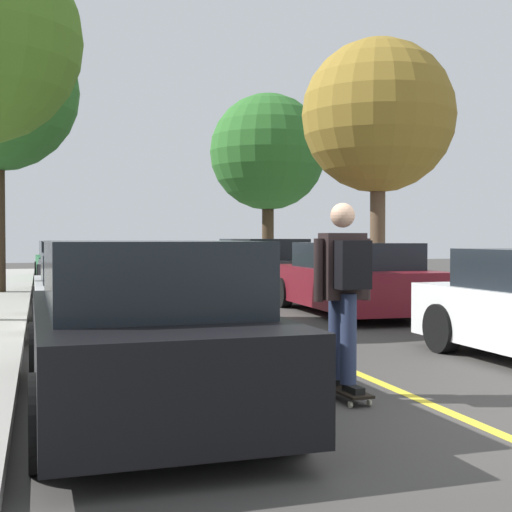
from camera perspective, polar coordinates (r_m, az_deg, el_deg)
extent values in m
plane|color=#3D3A38|center=(6.11, 17.47, -12.82)|extent=(80.00, 80.00, 0.00)
cube|color=gold|center=(9.61, 3.74, -7.51)|extent=(0.12, 39.20, 0.01)
cube|color=black|center=(6.31, -9.21, -7.28)|extent=(1.82, 4.33, 0.73)
cube|color=black|center=(6.24, -9.23, -1.40)|extent=(1.59, 2.86, 0.57)
cylinder|color=black|center=(5.16, 2.53, -11.77)|extent=(0.23, 0.64, 0.64)
cylinder|color=black|center=(4.86, -16.47, -12.66)|extent=(0.23, 0.64, 0.64)
cylinder|color=black|center=(7.90, -4.82, -7.14)|extent=(0.23, 0.64, 0.64)
cylinder|color=black|center=(7.71, -16.92, -7.41)|extent=(0.23, 0.64, 0.64)
cube|color=#B7B7BC|center=(12.09, -12.96, -3.40)|extent=(1.87, 4.22, 0.61)
cube|color=black|center=(12.24, -13.04, -0.87)|extent=(1.63, 2.52, 0.44)
cylinder|color=black|center=(10.83, -7.83, -4.81)|extent=(0.23, 0.64, 0.64)
cylinder|color=black|center=(10.67, -16.91, -4.96)|extent=(0.23, 0.64, 0.64)
cylinder|color=black|center=(13.58, -9.85, -3.55)|extent=(0.23, 0.64, 0.64)
cylinder|color=black|center=(13.46, -17.07, -3.64)|extent=(0.23, 0.64, 0.64)
cube|color=#38383D|center=(18.92, -14.42, -1.49)|extent=(1.75, 4.17, 0.72)
cube|color=black|center=(18.92, -14.43, 0.38)|extent=(1.54, 2.55, 0.51)
cylinder|color=black|center=(17.61, -11.60, -2.41)|extent=(0.22, 0.64, 0.64)
cylinder|color=black|center=(17.55, -16.87, -2.46)|extent=(0.22, 0.64, 0.64)
cylinder|color=black|center=(20.36, -12.29, -1.90)|extent=(0.22, 0.64, 0.64)
cylinder|color=black|center=(20.30, -16.85, -1.94)|extent=(0.22, 0.64, 0.64)
cube|color=#1E5B33|center=(25.80, -15.10, -0.75)|extent=(1.97, 4.34, 0.69)
cube|color=black|center=(25.88, -15.12, 0.60)|extent=(1.70, 2.70, 0.52)
cylinder|color=black|center=(24.44, -12.87, -1.34)|extent=(0.24, 0.65, 0.64)
cylinder|color=black|center=(24.33, -16.90, -1.38)|extent=(0.24, 0.65, 0.64)
cylinder|color=black|center=(27.31, -13.48, -1.06)|extent=(0.24, 0.65, 0.64)
cylinder|color=black|center=(27.21, -17.09, -1.09)|extent=(0.24, 0.65, 0.64)
cylinder|color=black|center=(9.65, 14.71, -5.62)|extent=(0.22, 0.64, 0.64)
cube|color=maroon|center=(14.11, 7.71, -2.43)|extent=(2.02, 4.70, 0.73)
cube|color=black|center=(13.98, 7.90, 0.05)|extent=(1.74, 2.76, 0.49)
cylinder|color=black|center=(15.34, 2.27, -2.95)|extent=(0.24, 0.65, 0.64)
cylinder|color=black|center=(15.97, 8.34, -2.80)|extent=(0.24, 0.65, 0.64)
cylinder|color=black|center=(12.30, 6.87, -4.06)|extent=(0.24, 0.65, 0.64)
cylinder|color=black|center=(13.07, 14.09, -3.77)|extent=(0.24, 0.65, 0.64)
cube|color=#38383D|center=(19.77, 0.36, -1.29)|extent=(1.90, 4.59, 0.74)
cube|color=black|center=(19.59, 0.50, 0.58)|extent=(1.67, 3.12, 0.55)
cylinder|color=black|center=(21.06, -3.22, -1.75)|extent=(0.23, 0.64, 0.64)
cylinder|color=black|center=(21.56, 1.28, -1.68)|extent=(0.23, 0.64, 0.64)
cylinder|color=black|center=(18.01, -0.75, -2.30)|extent=(0.23, 0.64, 0.64)
cylinder|color=black|center=(18.59, 4.42, -2.19)|extent=(0.23, 0.64, 0.64)
cylinder|color=brown|center=(17.20, 9.72, 2.22)|extent=(0.36, 0.36, 3.19)
sphere|color=olive|center=(17.44, 9.76, 11.01)|extent=(3.64, 3.64, 3.64)
cylinder|color=#3D2D1E|center=(25.09, 0.96, 2.08)|extent=(0.42, 0.42, 3.26)
sphere|color=#2D6B28|center=(25.27, 0.96, 8.34)|extent=(4.08, 4.08, 4.08)
cylinder|color=#B2140F|center=(13.93, 15.10, -3.06)|extent=(0.20, 0.20, 0.55)
sphere|color=#B2140F|center=(13.91, 15.11, -1.68)|extent=(0.18, 0.18, 0.18)
cylinder|color=#38383D|center=(19.10, -19.76, 6.03)|extent=(0.12, 0.12, 5.82)
cube|color=#EAE5C6|center=(19.58, -19.84, 14.90)|extent=(0.36, 0.24, 0.20)
cube|color=black|center=(6.79, 6.92, -10.53)|extent=(0.27, 0.85, 0.02)
cylinder|color=beige|center=(7.06, 4.92, -10.59)|extent=(0.03, 0.06, 0.06)
cylinder|color=beige|center=(7.14, 6.32, -10.45)|extent=(0.03, 0.06, 0.06)
cylinder|color=beige|center=(6.46, 7.57, -11.72)|extent=(0.03, 0.06, 0.06)
cylinder|color=beige|center=(6.55, 9.07, -11.54)|extent=(0.03, 0.06, 0.06)
cube|color=#99999E|center=(7.09, 5.63, -10.21)|extent=(0.10, 0.05, 0.02)
cube|color=#99999E|center=(6.50, 8.32, -11.29)|extent=(0.10, 0.05, 0.02)
cube|color=black|center=(6.97, 6.07, -9.86)|extent=(0.12, 0.27, 0.06)
cube|color=black|center=(6.59, 7.81, -10.53)|extent=(0.12, 0.27, 0.06)
cylinder|color=#283351|center=(6.81, 6.46, -6.34)|extent=(0.16, 0.16, 0.83)
cylinder|color=#283351|center=(6.60, 7.42, -6.60)|extent=(0.16, 0.16, 0.83)
cube|color=black|center=(6.64, 6.95, -0.82)|extent=(0.41, 0.24, 0.62)
sphere|color=tan|center=(6.64, 6.96, 3.26)|extent=(0.23, 0.23, 0.23)
cylinder|color=black|center=(6.54, 5.04, -1.13)|extent=(0.10, 0.10, 0.58)
cylinder|color=black|center=(6.76, 8.79, -1.06)|extent=(0.10, 0.10, 0.58)
cube|color=black|center=(6.47, 7.76, -0.70)|extent=(0.31, 0.20, 0.44)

